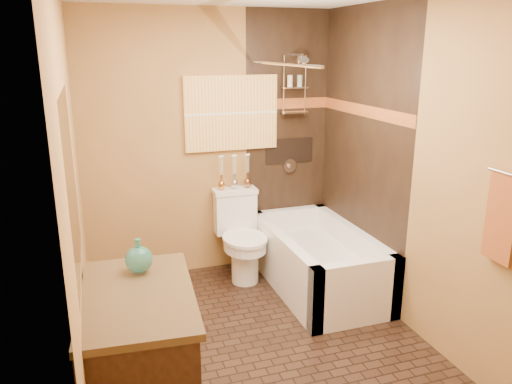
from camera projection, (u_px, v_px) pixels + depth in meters
name	position (u px, v px, depth m)	size (l,w,h in m)	color
floor	(263.00, 346.00, 3.72)	(3.00, 3.00, 0.00)	black
wall_left	(75.00, 202.00, 3.00)	(0.02, 3.00, 2.50)	#AE7743
wall_right	(414.00, 171.00, 3.74)	(0.02, 3.00, 2.50)	#AE7743
wall_back	(211.00, 145.00, 4.73)	(2.40, 0.02, 2.50)	#AE7743
wall_front	(387.00, 278.00, 2.00)	(2.40, 0.02, 2.50)	#AE7743
alcove_tile_back	(287.00, 141.00, 4.96)	(0.85, 0.01, 2.50)	black
alcove_tile_right	(361.00, 152.00, 4.42)	(0.01, 1.50, 2.50)	black
mosaic_band_back	(288.00, 104.00, 4.85)	(0.85, 0.01, 0.10)	maroon
mosaic_band_right	(363.00, 110.00, 4.31)	(0.01, 1.50, 0.10)	maroon
alcove_niche	(289.00, 151.00, 4.99)	(0.50, 0.01, 0.25)	black
shower_fixtures	(294.00, 100.00, 4.75)	(0.24, 0.33, 1.16)	silver
curtain_rod	(280.00, 64.00, 3.96)	(0.03, 0.03, 1.55)	silver
towel_rust	(503.00, 219.00, 2.91)	(0.05, 0.22, 0.52)	brown
sunset_painting	(231.00, 113.00, 4.69)	(0.90, 0.04, 0.70)	gold
vanity_mirror	(72.00, 184.00, 2.43)	(0.01, 1.00, 0.90)	white
bathtub	(318.00, 265.00, 4.58)	(0.80, 1.50, 0.55)	white
toilet	(241.00, 235.00, 4.76)	(0.43, 0.63, 0.83)	white
vanity	(141.00, 362.00, 2.81)	(0.67, 1.03, 0.87)	black
teal_bottle	(139.00, 256.00, 2.91)	(0.16, 0.16, 0.25)	#257060
bud_vases	(235.00, 171.00, 4.76)	(0.33, 0.07, 0.33)	#C5863D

